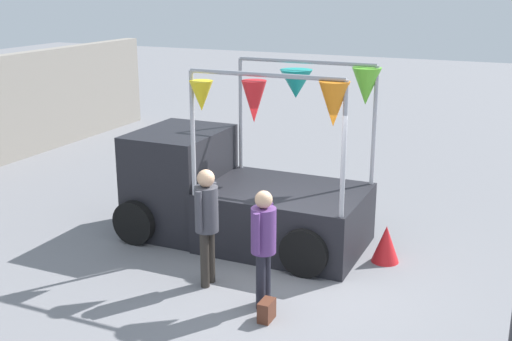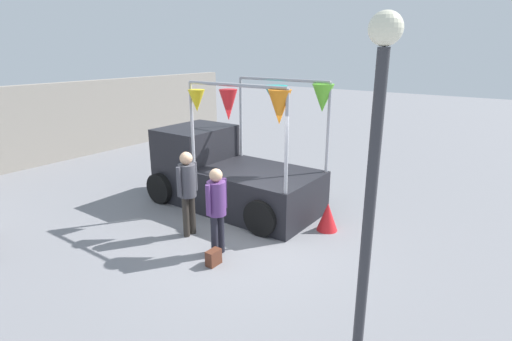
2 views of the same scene
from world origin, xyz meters
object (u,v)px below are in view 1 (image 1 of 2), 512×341
object	(u,v)px
vendor_truck	(230,190)
person_vendor	(207,216)
handbag	(267,310)
person_customer	(264,238)
folded_kite_bundle_crimson	(386,244)

from	to	relation	value
vendor_truck	person_vendor	world-z (taller)	vendor_truck
handbag	person_customer	bearing A→B (deg)	29.74
vendor_truck	handbag	distance (m)	3.05
vendor_truck	folded_kite_bundle_crimson	xyz separation A→B (m)	(0.06, -2.71, -0.56)
folded_kite_bundle_crimson	handbag	bearing A→B (deg)	158.19
folded_kite_bundle_crimson	vendor_truck	bearing A→B (deg)	91.20
person_customer	handbag	xyz separation A→B (m)	(-0.35, -0.20, -0.86)
vendor_truck	folded_kite_bundle_crimson	distance (m)	2.77
person_vendor	handbag	bearing A→B (deg)	-117.01
vendor_truck	person_customer	xyz separation A→B (m)	(-2.07, -1.52, 0.15)
person_customer	folded_kite_bundle_crimson	size ratio (longest dim) A/B	2.77
person_customer	person_vendor	bearing A→B (deg)	75.33
person_customer	handbag	size ratio (longest dim) A/B	5.93
handbag	folded_kite_bundle_crimson	bearing A→B (deg)	-21.81
person_customer	folded_kite_bundle_crimson	bearing A→B (deg)	-29.26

